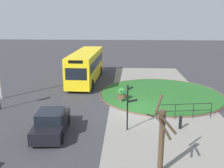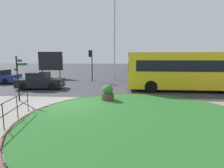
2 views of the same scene
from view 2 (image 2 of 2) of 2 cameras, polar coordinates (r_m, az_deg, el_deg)
name	(u,v)px [view 2 (image 2 of 2)]	position (r m, az deg, el deg)	size (l,w,h in m)	color
ground	(71,105)	(11.30, -12.81, -6.58)	(120.00, 120.00, 0.00)	#333338
sidewalk_paving	(60,116)	(9.54, -16.13, -9.53)	(32.00, 8.14, 0.02)	gray
grass_island	(141,120)	(8.63, 9.02, -10.98)	(10.95, 10.95, 0.10)	#235B23
grass_kerb_ring	(141,120)	(8.63, 9.02, -10.94)	(11.26, 11.26, 0.11)	brown
signpost_directional	(18,75)	(13.16, -27.37, 2.60)	(0.99, 1.09, 2.97)	black
railing_grass_edge	(10,109)	(9.02, -29.25, -6.73)	(0.59, 3.87, 1.11)	black
bus_yellow	(189,71)	(16.60, 23.02, 3.91)	(10.24, 2.75, 3.24)	yellow
car_near_lane	(40,81)	(17.65, -21.58, 0.77)	(4.13, 2.01, 1.50)	black
car_far_lane	(0,77)	(23.42, -31.74, 1.92)	(4.02, 2.01, 1.45)	navy
traffic_light_near	(91,59)	(21.30, -6.70, 7.92)	(0.49, 0.28, 3.61)	black
lamppost_tall	(115,38)	(22.22, 0.82, 14.27)	(0.32, 0.32, 9.55)	#B7B7BC
billboard_left	(51,62)	(25.72, -18.68, 6.69)	(3.24, 0.33, 3.50)	black
planter_near_signpost	(108,94)	(11.92, -1.37, -3.06)	(0.83, 0.83, 1.10)	brown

